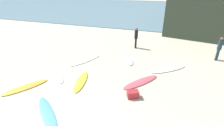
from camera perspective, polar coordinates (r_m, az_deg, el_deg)
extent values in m
plane|color=beige|center=(7.40, -22.47, -18.29)|extent=(120.00, 120.00, 0.00)
cube|color=slate|center=(39.54, 13.86, 17.55)|extent=(120.00, 40.00, 0.08)
ellipsoid|color=#F1E6CA|center=(10.47, -18.46, -3.67)|extent=(2.11, 1.85, 0.06)
ellipsoid|color=white|center=(11.92, 5.57, 1.25)|extent=(1.32, 2.05, 0.09)
ellipsoid|color=#D5515D|center=(9.31, 9.82, -6.39)|extent=(1.87, 2.30, 0.08)
ellipsoid|color=#4E92DE|center=(7.67, -21.18, -15.89)|extent=(2.31, 2.05, 0.07)
ellipsoid|color=white|center=(11.91, -9.00, 0.95)|extent=(1.57, 2.58, 0.06)
ellipsoid|color=yellow|center=(9.39, -10.49, -6.16)|extent=(1.02, 2.26, 0.08)
ellipsoid|color=gold|center=(9.84, -27.40, -7.34)|extent=(1.58, 2.24, 0.07)
ellipsoid|color=silver|center=(11.10, 18.80, -2.03)|extent=(2.29, 2.12, 0.07)
cylinder|color=#1E3342|center=(13.78, 32.17, 2.30)|extent=(0.14, 0.14, 0.79)
cylinder|color=#1E3342|center=(13.97, 32.42, 2.51)|extent=(0.14, 0.14, 0.79)
cylinder|color=#1E3342|center=(13.66, 32.99, 5.20)|extent=(0.38, 0.38, 0.66)
sphere|color=brown|center=(13.54, 33.43, 6.93)|extent=(0.21, 0.21, 0.21)
cylinder|color=black|center=(14.32, 8.05, 6.84)|extent=(0.14, 0.14, 0.81)
cylinder|color=black|center=(14.14, 8.12, 6.58)|extent=(0.14, 0.14, 0.81)
cylinder|color=black|center=(14.02, 8.27, 9.57)|extent=(0.35, 0.35, 0.67)
sphere|color=brown|center=(13.90, 8.38, 11.34)|extent=(0.22, 0.22, 0.22)
cube|color=#B2282D|center=(8.08, 7.11, -10.53)|extent=(0.64, 0.56, 0.34)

